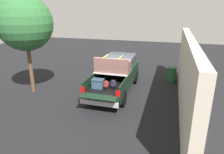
{
  "coord_description": "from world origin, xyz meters",
  "views": [
    {
      "loc": [
        -10.96,
        -3.04,
        4.75
      ],
      "look_at": [
        -0.6,
        0.0,
        1.1
      ],
      "focal_mm": 32.86,
      "sensor_mm": 36.0,
      "label": 1
    }
  ],
  "objects": [
    {
      "name": "tree_background",
      "position": [
        -1.4,
        4.65,
        3.96
      ],
      "size": [
        2.99,
        2.99,
        5.47
      ],
      "color": "brown",
      "rests_on": "ground_plane"
    },
    {
      "name": "building_facade",
      "position": [
        -0.96,
        -3.84,
        1.72
      ],
      "size": [
        10.86,
        0.36,
        3.44
      ],
      "primitive_type": "cube",
      "color": "beige",
      "rests_on": "ground_plane"
    },
    {
      "name": "pickup_truck",
      "position": [
        0.38,
        0.0,
        0.99
      ],
      "size": [
        6.05,
        2.06,
        2.23
      ],
      "color": "black",
      "rests_on": "ground_plane"
    },
    {
      "name": "ground_plane",
      "position": [
        0.0,
        0.0,
        0.0
      ],
      "size": [
        40.0,
        40.0,
        0.0
      ],
      "primitive_type": "plane",
      "color": "black"
    },
    {
      "name": "trash_can",
      "position": [
        2.8,
        -3.21,
        0.5
      ],
      "size": [
        0.6,
        0.6,
        0.98
      ],
      "color": "#1E592D",
      "rests_on": "ground_plane"
    }
  ]
}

